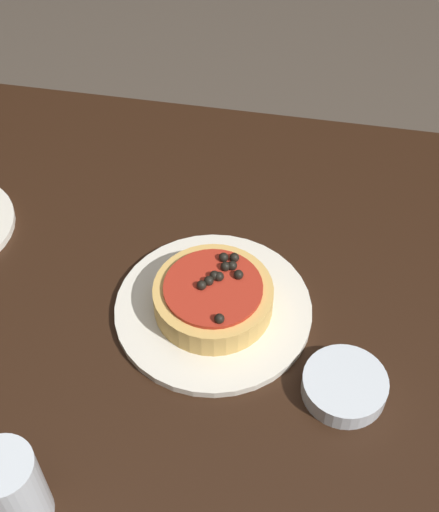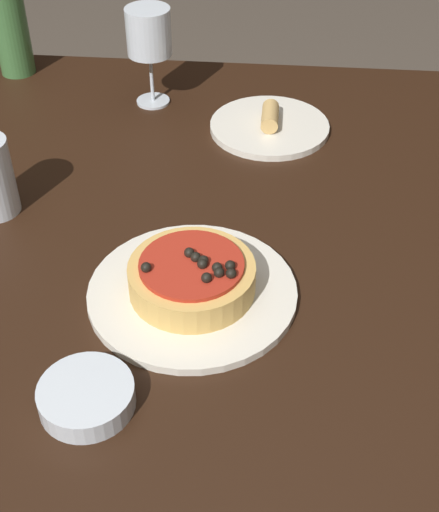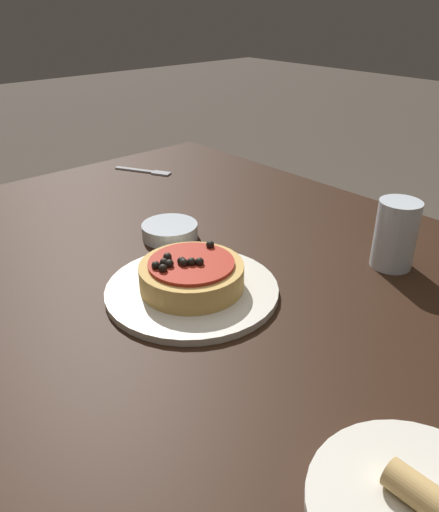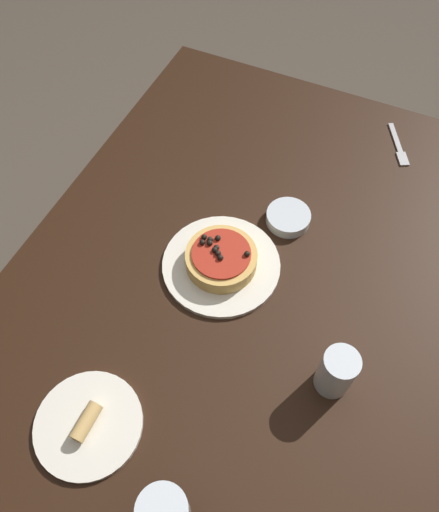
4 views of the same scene
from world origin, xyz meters
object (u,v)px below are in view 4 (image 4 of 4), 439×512
Objects in this scene: dining_table at (242,287)px; pizza at (221,258)px; side_bowl at (288,218)px; fork at (399,147)px; dinner_plate at (221,265)px; side_plate at (88,424)px; water_cup at (336,372)px.

pizza is (0.01, -0.06, 0.11)m from dining_table.
pizza is 0.22m from side_bowl.
dining_table is 0.62m from fork.
dinner_plate reaches higher than fork.
dinner_plate is at bearing -55.14° from fork.
side_bowl is 0.67m from side_plate.
dinner_plate is 0.37m from water_cup.
side_bowl is at bearing 152.86° from pizza.
water_cup is 0.74m from fork.
fork is 0.71× the size of side_plate.
water_cup reaches higher than pizza.
side_plate reaches higher than dining_table.
pizza is 1.37× the size of water_cup.
side_bowl is at bearing -55.36° from fork.
water_cup is (0.17, 0.33, 0.03)m from pizza.
dining_table is 13.00× the size of side_bowl.
dinner_plate is 1.67× the size of pizza.
dinner_plate is 0.64m from fork.
side_bowl is 0.72× the size of fork.
water_cup is 0.51m from side_plate.
dinner_plate is at bearing -84.35° from dining_table.
pizza is 0.78× the size of side_plate.
pizza is 1.09× the size of fork.
side_bowl is (-0.19, 0.04, 0.09)m from dining_table.
dining_table is 0.10m from dinner_plate.
pizza is at bearing -116.74° from water_cup.
side_bowl is (-0.36, -0.23, -0.05)m from water_cup.
side_plate is at bearing -17.37° from dining_table.
fork is at bearing -177.45° from water_cup.
dinner_plate is (0.01, -0.06, 0.08)m from dining_table.
side_plate is at bearing -10.83° from pizza.
side_plate is (0.29, -0.41, -0.05)m from water_cup.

